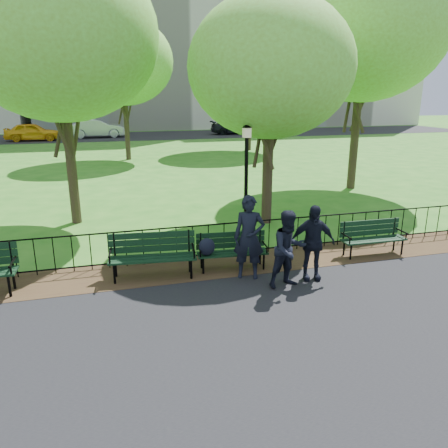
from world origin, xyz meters
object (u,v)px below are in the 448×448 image
object	(u,v)px
park_bench_left_a	(152,250)
person_right	(312,243)
park_bench_right_a	(372,234)
tree_near_e	(271,67)
person_mid	(289,249)
person_left	(249,237)
tree_mid_e	(364,29)
sedan_silver	(97,128)
tree_far_c	(123,61)
tree_near_w	(58,35)
taxi	(33,132)
park_bench_main	(221,247)
sedan_dark	(234,127)
tree_far_e	(250,55)
lamppost	(246,177)

from	to	relation	value
park_bench_left_a	person_right	distance (m)	3.53
park_bench_right_a	tree_near_e	distance (m)	5.59
park_bench_right_a	person_mid	size ratio (longest dim) A/B	1.01
park_bench_left_a	person_left	world-z (taller)	person_left
tree_mid_e	sedan_silver	distance (m)	28.43
tree_far_c	person_right	world-z (taller)	tree_far_c
park_bench_right_a	tree_near_w	world-z (taller)	tree_near_w
tree_far_c	sedan_silver	bearing A→B (deg)	97.36
person_left	taxi	size ratio (longest dim) A/B	0.42
tree_far_c	taxi	bearing A→B (deg)	118.51
tree_near_e	person_mid	size ratio (longest dim) A/B	4.05
person_left	park_bench_main	bearing A→B (deg)	151.47
park_bench_left_a	person_right	xyz separation A→B (m)	(3.35, -1.08, 0.23)
tree_mid_e	tree_near_e	bearing A→B (deg)	-144.09
taxi	sedan_silver	world-z (taller)	sedan_silver
park_bench_right_a	person_mid	xyz separation A→B (m)	(-2.85, -1.24, 0.30)
park_bench_right_a	person_right	bearing A→B (deg)	-154.01
person_right	tree_far_c	bearing A→B (deg)	110.09
person_mid	tree_near_e	bearing A→B (deg)	65.15
park_bench_right_a	sedan_silver	xyz separation A→B (m)	(-6.78, 33.11, 0.29)
park_bench_main	park_bench_right_a	bearing A→B (deg)	5.39
tree_far_c	person_mid	distance (m)	20.44
park_bench_left_a	park_bench_right_a	distance (m)	5.55
taxi	sedan_dark	bearing A→B (deg)	-84.64
tree_mid_e	person_left	size ratio (longest dim) A/B	4.91
sedan_dark	person_right	bearing A→B (deg)	168.12
tree_far_e	sedan_silver	bearing A→B (deg)	130.87
park_bench_right_a	tree_near_e	xyz separation A→B (m)	(-1.56, 3.41, 4.14)
park_bench_right_a	tree_far_e	bearing A→B (deg)	81.01
tree_far_c	taxi	xyz separation A→B (m)	(-7.14, 13.15, -4.94)
park_bench_main	person_mid	world-z (taller)	person_mid
tree_mid_e	tree_far_c	bearing A→B (deg)	128.00
person_left	sedan_dark	size ratio (longest dim) A/B	0.40
tree_mid_e	sedan_silver	world-z (taller)	tree_mid_e
person_left	sedan_silver	bearing A→B (deg)	116.53
park_bench_main	lamppost	distance (m)	2.90
park_bench_left_a	park_bench_right_a	size ratio (longest dim) A/B	1.17
tree_near_e	person_left	size ratio (longest dim) A/B	3.62
person_left	sedan_dark	bearing A→B (deg)	94.67
park_bench_left_a	taxi	world-z (taller)	taxi
park_bench_left_a	tree_far_e	xyz separation A→B (m)	(9.32, 20.84, 5.79)
tree_near_e	person_mid	world-z (taller)	tree_near_e
park_bench_main	taxi	bearing A→B (deg)	109.74
park_bench_main	person_left	world-z (taller)	person_left
person_mid	tree_near_w	bearing A→B (deg)	116.71
lamppost	tree_near_w	distance (m)	6.68
tree_near_w	tree_far_e	size ratio (longest dim) A/B	0.87
tree_mid_e	person_mid	world-z (taller)	tree_mid_e
park_bench_left_a	sedan_silver	size ratio (longest dim) A/B	0.39
park_bench_right_a	park_bench_left_a	bearing A→B (deg)	-179.42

